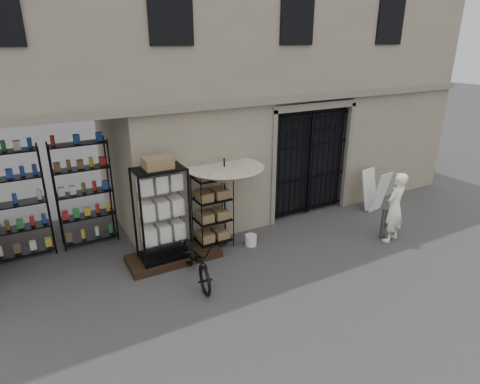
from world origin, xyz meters
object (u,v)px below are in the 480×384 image
bicycle (197,278)px  steel_bollard (384,224)px  shopkeeper (390,240)px  white_bucket (251,240)px  market_umbrella (224,171)px  easel_sign (375,191)px  wire_rack (213,211)px  display_cabinet (162,219)px

bicycle → steel_bollard: size_ratio=2.32×
bicycle → shopkeeper: (4.77, -0.73, 0.00)m
white_bucket → shopkeeper: (3.09, -1.43, -0.13)m
steel_bollard → white_bucket: bearing=157.4°
market_umbrella → white_bucket: size_ratio=9.36×
market_umbrella → easel_sign: (4.60, -0.27, -1.23)m
wire_rack → white_bucket: bearing=-29.1°
white_bucket → shopkeeper: bearing=-24.8°
wire_rack → bicycle: wire_rack is taller
shopkeeper → easel_sign: size_ratio=1.49×
display_cabinet → wire_rack: display_cabinet is taller
market_umbrella → shopkeeper: 4.40m
market_umbrella → steel_bollard: (3.50, -1.61, -1.45)m
display_cabinet → white_bucket: bearing=-14.2°
display_cabinet → steel_bollard: display_cabinet is taller
white_bucket → bicycle: bicycle is taller
display_cabinet → bicycle: display_cabinet is taller
shopkeeper → market_umbrella: bearing=-40.9°
steel_bollard → easel_sign: (1.10, 1.35, 0.21)m
steel_bollard → shopkeeper: (0.08, -0.18, -0.38)m
display_cabinet → wire_rack: 1.29m
market_umbrella → shopkeeper: size_ratio=1.48×
wire_rack → shopkeeper: size_ratio=1.05×
white_bucket → shopkeeper: white_bucket is taller
white_bucket → wire_rack: bearing=151.8°
bicycle → easel_sign: 5.88m
wire_rack → market_umbrella: bearing=-12.0°
display_cabinet → easel_sign: display_cabinet is taller
display_cabinet → market_umbrella: size_ratio=0.86×
display_cabinet → shopkeeper: (5.13, -1.64, -1.05)m
wire_rack → shopkeeper: 4.38m
market_umbrella → steel_bollard: market_umbrella is taller
white_bucket → easel_sign: size_ratio=0.24×
display_cabinet → bicycle: bearing=-76.6°
market_umbrella → display_cabinet: bearing=-174.6°
wire_rack → market_umbrella: 0.99m
display_cabinet → steel_bollard: (5.05, -1.47, -0.67)m
wire_rack → steel_bollard: size_ratio=2.35×
shopkeeper → bicycle: bearing=-23.1°
wire_rack → bicycle: (-0.90, -1.11, -0.88)m
wire_rack → shopkeeper: wire_rack is taller
white_bucket → steel_bollard: bearing=-22.6°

